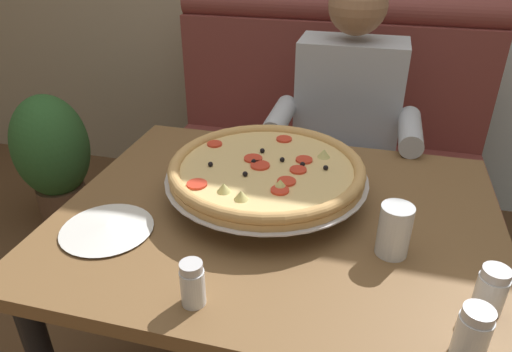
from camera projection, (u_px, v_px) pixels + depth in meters
booth_bench at (319, 165)px, 2.19m from camera, size 1.44×0.78×1.13m
dining_table at (277, 240)px, 1.29m from camera, size 1.15×0.92×0.73m
diner_main at (344, 128)px, 1.79m from camera, size 0.54×0.64×1.27m
pizza at (266, 170)px, 1.27m from camera, size 0.55×0.55×0.12m
shaker_oregano at (490, 293)px, 0.92m from camera, size 0.06×0.06×0.10m
shaker_pepper_flakes at (471, 337)px, 0.82m from camera, size 0.06×0.06×0.11m
shaker_parmesan at (193, 286)px, 0.94m from camera, size 0.05×0.05×0.10m
plate_near_left at (107, 227)px, 1.17m from camera, size 0.23×0.23×0.02m
drinking_glass at (394, 233)px, 1.07m from camera, size 0.07×0.07×0.13m
potted_plant at (53, 156)px, 2.30m from camera, size 0.36×0.36×0.70m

